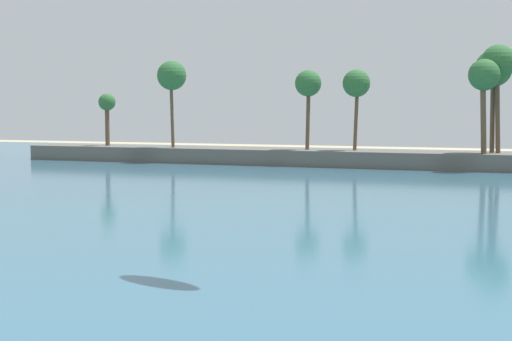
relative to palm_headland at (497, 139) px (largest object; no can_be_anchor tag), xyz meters
The scene contains 2 objects.
sea 16.65m from the palm_headland, 95.69° to the right, with size 220.00×112.75×0.06m, color #386B84.
palm_headland is the anchor object (origin of this frame).
Camera 1 is at (9.62, -3.74, 6.32)m, focal length 56.84 mm.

